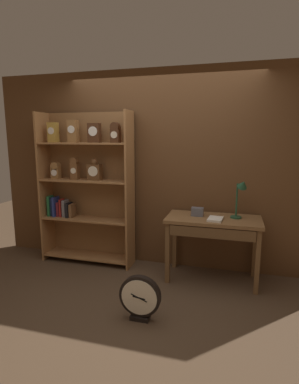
{
  "coord_description": "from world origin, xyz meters",
  "views": [
    {
      "loc": [
        0.91,
        -2.65,
        1.73
      ],
      "look_at": [
        0.0,
        0.63,
        1.11
      ],
      "focal_mm": 28.22,
      "sensor_mm": 36.0,
      "label": 1
    }
  ],
  "objects_px": {
    "bookshelf": "(85,186)",
    "workbench": "(213,227)",
    "toolbox_small": "(197,212)",
    "round_clock_large": "(140,297)",
    "desk_lamp": "(241,193)",
    "open_repair_manual": "(215,219)"
  },
  "relations": [
    {
      "from": "bookshelf",
      "to": "workbench",
      "type": "height_order",
      "value": "bookshelf"
    },
    {
      "from": "toolbox_small",
      "to": "round_clock_large",
      "type": "distance_m",
      "value": 1.3
    },
    {
      "from": "workbench",
      "to": "open_repair_manual",
      "type": "height_order",
      "value": "open_repair_manual"
    },
    {
      "from": "desk_lamp",
      "to": "toolbox_small",
      "type": "bearing_deg",
      "value": 178.15
    },
    {
      "from": "round_clock_large",
      "to": "bookshelf",
      "type": "bearing_deg",
      "value": 134.49
    },
    {
      "from": "toolbox_small",
      "to": "bookshelf",
      "type": "bearing_deg",
      "value": 176.44
    },
    {
      "from": "open_repair_manual",
      "to": "toolbox_small",
      "type": "bearing_deg",
      "value": 153.69
    },
    {
      "from": "round_clock_large",
      "to": "workbench",
      "type": "bearing_deg",
      "value": 59.51
    },
    {
      "from": "bookshelf",
      "to": "desk_lamp",
      "type": "bearing_deg",
      "value": -3.15
    },
    {
      "from": "workbench",
      "to": "desk_lamp",
      "type": "relative_size",
      "value": 2.29
    },
    {
      "from": "desk_lamp",
      "to": "open_repair_manual",
      "type": "bearing_deg",
      "value": -155.23
    },
    {
      "from": "bookshelf",
      "to": "round_clock_large",
      "type": "distance_m",
      "value": 1.85
    },
    {
      "from": "desk_lamp",
      "to": "toolbox_small",
      "type": "height_order",
      "value": "desk_lamp"
    },
    {
      "from": "desk_lamp",
      "to": "round_clock_large",
      "type": "bearing_deg",
      "value": -130.1
    },
    {
      "from": "toolbox_small",
      "to": "open_repair_manual",
      "type": "relative_size",
      "value": 0.65
    },
    {
      "from": "bookshelf",
      "to": "toolbox_small",
      "type": "distance_m",
      "value": 1.58
    },
    {
      "from": "bookshelf",
      "to": "round_clock_large",
      "type": "bearing_deg",
      "value": -45.51
    },
    {
      "from": "bookshelf",
      "to": "open_repair_manual",
      "type": "xyz_separation_m",
      "value": [
        1.78,
        -0.24,
        -0.28
      ]
    },
    {
      "from": "workbench",
      "to": "round_clock_large",
      "type": "relative_size",
      "value": 2.5
    },
    {
      "from": "workbench",
      "to": "toolbox_small",
      "type": "height_order",
      "value": "toolbox_small"
    },
    {
      "from": "desk_lamp",
      "to": "round_clock_large",
      "type": "xyz_separation_m",
      "value": [
        -0.9,
        -1.06,
        -0.87
      ]
    },
    {
      "from": "bookshelf",
      "to": "round_clock_large",
      "type": "xyz_separation_m",
      "value": [
        1.16,
        -1.18,
        -0.84
      ]
    }
  ]
}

